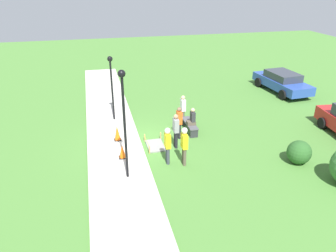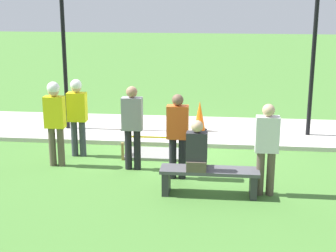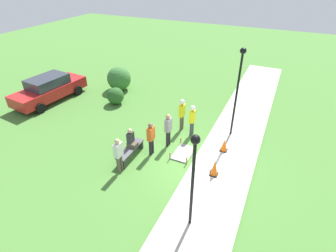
{
  "view_description": "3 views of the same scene",
  "coord_description": "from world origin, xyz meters",
  "px_view_note": "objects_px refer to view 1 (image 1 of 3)",
  "views": [
    {
      "loc": [
        14.05,
        -1.98,
        7.44
      ],
      "look_at": [
        0.75,
        1.18,
        1.13
      ],
      "focal_mm": 35.0,
      "sensor_mm": 36.0,
      "label": 1
    },
    {
      "loc": [
        -0.97,
        11.18,
        3.54
      ],
      "look_at": [
        0.1,
        1.31,
        0.85
      ],
      "focal_mm": 55.0,
      "sensor_mm": 36.0,
      "label": 2
    },
    {
      "loc": [
        -8.54,
        -2.76,
        7.53
      ],
      "look_at": [
        0.96,
        1.64,
        0.96
      ],
      "focal_mm": 28.0,
      "sensor_mm": 36.0,
      "label": 3
    }
  ],
  "objects_px": {
    "person_seated_on_bench": "(192,118)",
    "traffic_cone_far_patch": "(122,151)",
    "bystander_in_white_shirt": "(176,129)",
    "bystander_in_orange_shirt": "(179,121)",
    "parked_car_blue": "(282,81)",
    "lamppost_far": "(111,79)",
    "bystander_in_gray_shirt": "(183,108)",
    "traffic_cone_near_patch": "(117,133)",
    "park_bench": "(190,125)",
    "lamppost_near": "(124,111)",
    "worker_supervisor": "(168,143)",
    "worker_assistant": "(184,143)"
  },
  "relations": [
    {
      "from": "person_seated_on_bench",
      "to": "worker_assistant",
      "type": "height_order",
      "value": "worker_assistant"
    },
    {
      "from": "worker_supervisor",
      "to": "parked_car_blue",
      "type": "height_order",
      "value": "worker_supervisor"
    },
    {
      "from": "traffic_cone_far_patch",
      "to": "worker_assistant",
      "type": "xyz_separation_m",
      "value": [
        1.02,
        2.53,
        0.62
      ]
    },
    {
      "from": "bystander_in_gray_shirt",
      "to": "lamppost_far",
      "type": "xyz_separation_m",
      "value": [
        -1.28,
        -3.62,
        1.53
      ]
    },
    {
      "from": "worker_supervisor",
      "to": "bystander_in_gray_shirt",
      "type": "relative_size",
      "value": 1.03
    },
    {
      "from": "worker_assistant",
      "to": "park_bench",
      "type": "bearing_deg",
      "value": 159.08
    },
    {
      "from": "traffic_cone_far_patch",
      "to": "worker_supervisor",
      "type": "relative_size",
      "value": 0.37
    },
    {
      "from": "person_seated_on_bench",
      "to": "worker_supervisor",
      "type": "distance_m",
      "value": 3.27
    },
    {
      "from": "traffic_cone_near_patch",
      "to": "person_seated_on_bench",
      "type": "xyz_separation_m",
      "value": [
        -0.13,
        3.83,
        0.36
      ]
    },
    {
      "from": "traffic_cone_far_patch",
      "to": "worker_supervisor",
      "type": "xyz_separation_m",
      "value": [
        0.75,
        1.87,
        0.58
      ]
    },
    {
      "from": "worker_supervisor",
      "to": "bystander_in_orange_shirt",
      "type": "bearing_deg",
      "value": 153.43
    },
    {
      "from": "park_bench",
      "to": "worker_assistant",
      "type": "xyz_separation_m",
      "value": [
        3.14,
        -1.2,
        0.7
      ]
    },
    {
      "from": "traffic_cone_far_patch",
      "to": "traffic_cone_near_patch",
      "type": "bearing_deg",
      "value": -178.26
    },
    {
      "from": "person_seated_on_bench",
      "to": "traffic_cone_far_patch",
      "type": "bearing_deg",
      "value": -63.31
    },
    {
      "from": "bystander_in_gray_shirt",
      "to": "parked_car_blue",
      "type": "relative_size",
      "value": 0.34
    },
    {
      "from": "bystander_in_orange_shirt",
      "to": "person_seated_on_bench",
      "type": "bearing_deg",
      "value": 117.07
    },
    {
      "from": "bystander_in_gray_shirt",
      "to": "lamppost_near",
      "type": "bearing_deg",
      "value": -37.75
    },
    {
      "from": "park_bench",
      "to": "parked_car_blue",
      "type": "distance_m",
      "value": 9.34
    },
    {
      "from": "traffic_cone_near_patch",
      "to": "lamppost_near",
      "type": "relative_size",
      "value": 0.17
    },
    {
      "from": "person_seated_on_bench",
      "to": "bystander_in_white_shirt",
      "type": "relative_size",
      "value": 0.53
    },
    {
      "from": "traffic_cone_far_patch",
      "to": "person_seated_on_bench",
      "type": "bearing_deg",
      "value": 116.69
    },
    {
      "from": "park_bench",
      "to": "lamppost_near",
      "type": "distance_m",
      "value": 5.81
    },
    {
      "from": "bystander_in_orange_shirt",
      "to": "lamppost_far",
      "type": "xyz_separation_m",
      "value": [
        -2.88,
        -2.98,
        1.53
      ]
    },
    {
      "from": "worker_assistant",
      "to": "lamppost_far",
      "type": "relative_size",
      "value": 0.49
    },
    {
      "from": "worker_supervisor",
      "to": "bystander_in_gray_shirt",
      "type": "height_order",
      "value": "worker_supervisor"
    },
    {
      "from": "traffic_cone_far_patch",
      "to": "bystander_in_white_shirt",
      "type": "distance_m",
      "value": 2.69
    },
    {
      "from": "traffic_cone_far_patch",
      "to": "bystander_in_gray_shirt",
      "type": "height_order",
      "value": "bystander_in_gray_shirt"
    },
    {
      "from": "person_seated_on_bench",
      "to": "parked_car_blue",
      "type": "distance_m",
      "value": 9.41
    },
    {
      "from": "bystander_in_gray_shirt",
      "to": "lamppost_far",
      "type": "height_order",
      "value": "lamppost_far"
    },
    {
      "from": "park_bench",
      "to": "bystander_in_orange_shirt",
      "type": "bearing_deg",
      "value": -49.59
    },
    {
      "from": "park_bench",
      "to": "lamppost_near",
      "type": "bearing_deg",
      "value": -45.19
    },
    {
      "from": "bystander_in_gray_shirt",
      "to": "lamppost_near",
      "type": "distance_m",
      "value": 6.2
    },
    {
      "from": "traffic_cone_near_patch",
      "to": "bystander_in_gray_shirt",
      "type": "relative_size",
      "value": 0.46
    },
    {
      "from": "lamppost_near",
      "to": "lamppost_far",
      "type": "distance_m",
      "value": 5.94
    },
    {
      "from": "traffic_cone_far_patch",
      "to": "parked_car_blue",
      "type": "height_order",
      "value": "parked_car_blue"
    },
    {
      "from": "traffic_cone_far_patch",
      "to": "bystander_in_orange_shirt",
      "type": "bearing_deg",
      "value": 116.59
    },
    {
      "from": "bystander_in_gray_shirt",
      "to": "parked_car_blue",
      "type": "height_order",
      "value": "bystander_in_gray_shirt"
    },
    {
      "from": "person_seated_on_bench",
      "to": "parked_car_blue",
      "type": "relative_size",
      "value": 0.19
    },
    {
      "from": "traffic_cone_near_patch",
      "to": "worker_supervisor",
      "type": "xyz_separation_m",
      "value": [
        2.51,
        1.92,
        0.52
      ]
    },
    {
      "from": "park_bench",
      "to": "lamppost_far",
      "type": "xyz_separation_m",
      "value": [
        -2.25,
        -3.72,
        2.11
      ]
    },
    {
      "from": "parked_car_blue",
      "to": "park_bench",
      "type": "bearing_deg",
      "value": -64.71
    },
    {
      "from": "bystander_in_gray_shirt",
      "to": "bystander_in_white_shirt",
      "type": "xyz_separation_m",
      "value": [
        2.53,
        -1.05,
        0.03
      ]
    },
    {
      "from": "bystander_in_gray_shirt",
      "to": "bystander_in_white_shirt",
      "type": "distance_m",
      "value": 2.74
    },
    {
      "from": "worker_assistant",
      "to": "lamppost_far",
      "type": "distance_m",
      "value": 6.12
    },
    {
      "from": "traffic_cone_far_patch",
      "to": "bystander_in_white_shirt",
      "type": "bearing_deg",
      "value": 102.34
    },
    {
      "from": "traffic_cone_far_patch",
      "to": "bystander_in_orange_shirt",
      "type": "relative_size",
      "value": 0.38
    },
    {
      "from": "worker_assistant",
      "to": "worker_supervisor",
      "type": "bearing_deg",
      "value": -112.12
    },
    {
      "from": "traffic_cone_near_patch",
      "to": "worker_supervisor",
      "type": "height_order",
      "value": "worker_supervisor"
    },
    {
      "from": "lamppost_far",
      "to": "bystander_in_orange_shirt",
      "type": "bearing_deg",
      "value": 45.96
    },
    {
      "from": "lamppost_near",
      "to": "traffic_cone_near_patch",
      "type": "bearing_deg",
      "value": -178.49
    }
  ]
}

